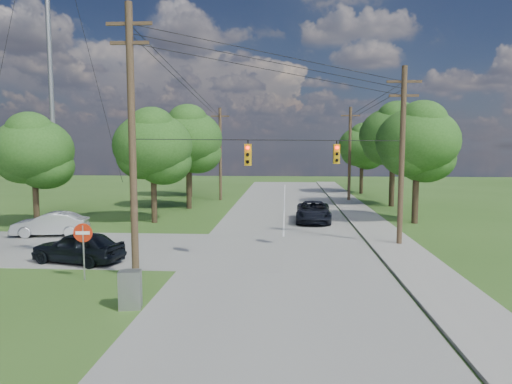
# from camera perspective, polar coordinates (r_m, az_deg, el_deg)

# --- Properties ---
(ground) EXTENTS (140.00, 140.00, 0.00)m
(ground) POSITION_cam_1_polar(r_m,az_deg,el_deg) (20.25, -2.47, -11.18)
(ground) COLOR #31551C
(ground) RESTS_ON ground
(main_road) EXTENTS (10.00, 100.00, 0.03)m
(main_road) POSITION_cam_1_polar(r_m,az_deg,el_deg) (24.96, 3.40, -7.88)
(main_road) COLOR gray
(main_road) RESTS_ON ground
(sidewalk_east) EXTENTS (2.60, 100.00, 0.12)m
(sidewalk_east) POSITION_cam_1_polar(r_m,az_deg,el_deg) (25.80, 18.59, -7.62)
(sidewalk_east) COLOR gray
(sidewalk_east) RESTS_ON ground
(pole_sw) EXTENTS (2.00, 0.32, 12.00)m
(pole_sw) POSITION_cam_1_polar(r_m,az_deg,el_deg) (20.77, -15.23, 6.47)
(pole_sw) COLOR brown
(pole_sw) RESTS_ON ground
(pole_ne) EXTENTS (2.00, 0.32, 10.50)m
(pole_ne) POSITION_cam_1_polar(r_m,az_deg,el_deg) (28.08, 17.78, 4.61)
(pole_ne) COLOR brown
(pole_ne) RESTS_ON ground
(pole_north_e) EXTENTS (2.00, 0.32, 10.00)m
(pole_north_e) POSITION_cam_1_polar(r_m,az_deg,el_deg) (49.72, 11.63, 4.77)
(pole_north_e) COLOR brown
(pole_north_e) RESTS_ON ground
(pole_north_w) EXTENTS (2.00, 0.32, 10.00)m
(pole_north_w) POSITION_cam_1_polar(r_m,az_deg,el_deg) (49.77, -4.49, 4.87)
(pole_north_w) COLOR brown
(pole_north_w) RESTS_ON ground
(power_lines) EXTENTS (13.93, 29.62, 4.93)m
(power_lines) POSITION_cam_1_polar(r_m,az_deg,el_deg) (30.97, 2.64, 11.79)
(power_lines) COLOR black
(power_lines) RESTS_ON ground
(traffic_signals) EXTENTS (4.91, 3.27, 1.05)m
(traffic_signals) POSITION_cam_1_polar(r_m,az_deg,el_deg) (23.69, 4.82, 4.77)
(traffic_signals) COLOR #DAA20C
(traffic_signals) RESTS_ON ground
(radio_mast) EXTENTS (0.70, 0.70, 45.00)m
(radio_mast) POSITION_cam_1_polar(r_m,az_deg,el_deg) (75.48, -24.50, 17.97)
(radio_mast) COLOR gray
(radio_mast) RESTS_ON ground
(tree_w_near) EXTENTS (6.00, 6.00, 8.40)m
(tree_w_near) POSITION_cam_1_polar(r_m,az_deg,el_deg) (35.71, -12.77, 5.67)
(tree_w_near) COLOR #3C2D1E
(tree_w_near) RESTS_ON ground
(tree_w_mid) EXTENTS (6.40, 6.40, 9.22)m
(tree_w_mid) POSITION_cam_1_polar(r_m,az_deg,el_deg) (43.23, -8.48, 6.61)
(tree_w_mid) COLOR #3C2D1E
(tree_w_mid) RESTS_ON ground
(tree_w_far) EXTENTS (6.00, 6.00, 8.73)m
(tree_w_far) POSITION_cam_1_polar(r_m,az_deg,el_deg) (53.42, -8.31, 6.09)
(tree_w_far) COLOR #3C2D1E
(tree_w_far) RESTS_ON ground
(tree_e_near) EXTENTS (6.20, 6.20, 8.81)m
(tree_e_near) POSITION_cam_1_polar(r_m,az_deg,el_deg) (36.61, 19.52, 5.99)
(tree_e_near) COLOR #3C2D1E
(tree_e_near) RESTS_ON ground
(tree_e_mid) EXTENTS (6.60, 6.60, 9.64)m
(tree_e_mid) POSITION_cam_1_polar(r_m,az_deg,el_deg) (46.44, 16.79, 6.77)
(tree_e_mid) COLOR #3C2D1E
(tree_e_mid) RESTS_ON ground
(tree_e_far) EXTENTS (5.80, 5.80, 8.32)m
(tree_e_far) POSITION_cam_1_polar(r_m,az_deg,el_deg) (58.01, 13.12, 5.64)
(tree_e_far) COLOR #3C2D1E
(tree_e_far) RESTS_ON ground
(tree_cross_n) EXTENTS (5.60, 5.60, 7.91)m
(tree_cross_n) POSITION_cam_1_polar(r_m,az_deg,el_deg) (36.56, -26.05, 4.71)
(tree_cross_n) COLOR #3C2D1E
(tree_cross_n) RESTS_ON ground
(car_cross_dark) EXTENTS (5.05, 3.01, 1.61)m
(car_cross_dark) POSITION_cam_1_polar(r_m,az_deg,el_deg) (24.83, -21.34, -6.40)
(car_cross_dark) COLOR black
(car_cross_dark) RESTS_ON cross_road
(car_cross_silver) EXTENTS (4.90, 2.45, 1.54)m
(car_cross_silver) POSITION_cam_1_polar(r_m,az_deg,el_deg) (32.83, -24.31, -3.68)
(car_cross_silver) COLOR silver
(car_cross_silver) RESTS_ON cross_road
(car_main_north) EXTENTS (2.85, 5.78, 1.58)m
(car_main_north) POSITION_cam_1_polar(r_m,az_deg,el_deg) (35.73, 7.18, -2.45)
(car_main_north) COLOR black
(car_main_north) RESTS_ON main_road
(control_cabinet) EXTENTS (0.87, 0.69, 1.41)m
(control_cabinet) POSITION_cam_1_polar(r_m,az_deg,el_deg) (17.54, -15.45, -11.68)
(control_cabinet) COLOR gray
(control_cabinet) RESTS_ON ground
(do_not_enter_sign) EXTENTS (0.84, 0.12, 2.53)m
(do_not_enter_sign) POSITION_cam_1_polar(r_m,az_deg,el_deg) (21.49, -20.80, -5.52)
(do_not_enter_sign) COLOR gray
(do_not_enter_sign) RESTS_ON ground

